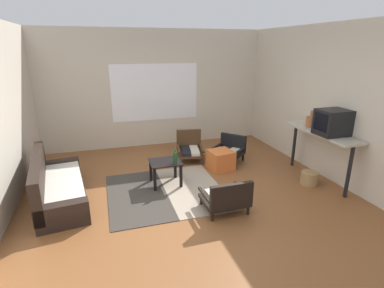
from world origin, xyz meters
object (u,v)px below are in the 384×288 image
(coffee_table, at_px, (165,167))
(armchair_by_window, at_px, (190,147))
(crt_television, at_px, (333,122))
(armchair_striped_foreground, at_px, (226,197))
(glass_bottle, at_px, (175,157))
(wicker_basket, at_px, (309,178))
(ottoman_orange, at_px, (221,160))
(console_shelf, at_px, (321,137))
(armchair_corner, at_px, (229,149))
(clay_vase, at_px, (311,121))
(couch, at_px, (56,187))

(coffee_table, bearing_deg, armchair_by_window, 54.69)
(crt_television, bearing_deg, armchair_striped_foreground, -170.48)
(glass_bottle, relative_size, wicker_basket, 0.85)
(glass_bottle, bearing_deg, crt_television, -15.91)
(ottoman_orange, relative_size, console_shelf, 0.29)
(armchair_corner, distance_m, clay_vase, 1.70)
(console_shelf, bearing_deg, armchair_by_window, 138.34)
(coffee_table, xyz_separation_m, crt_television, (2.65, -0.83, 0.79))
(couch, distance_m, glass_bottle, 1.92)
(armchair_by_window, height_order, ottoman_orange, armchair_by_window)
(armchair_by_window, height_order, armchair_striped_foreground, armchair_by_window)
(coffee_table, distance_m, clay_vase, 2.76)
(coffee_table, height_order, console_shelf, console_shelf)
(armchair_by_window, bearing_deg, couch, -155.71)
(armchair_by_window, bearing_deg, wicker_basket, -47.89)
(console_shelf, relative_size, crt_television, 3.07)
(couch, height_order, coffee_table, couch)
(armchair_by_window, xyz_separation_m, armchair_corner, (0.75, -0.38, 0.00))
(armchair_by_window, distance_m, crt_television, 2.82)
(armchair_striped_foreground, height_order, glass_bottle, glass_bottle)
(glass_bottle, height_order, wicker_basket, glass_bottle)
(armchair_corner, distance_m, crt_television, 2.09)
(glass_bottle, bearing_deg, armchair_by_window, 62.91)
(armchair_by_window, xyz_separation_m, ottoman_orange, (0.42, -0.71, -0.07))
(couch, relative_size, wicker_basket, 6.66)
(armchair_corner, bearing_deg, armchair_striped_foreground, -115.14)
(armchair_striped_foreground, xyz_separation_m, wicker_basket, (1.76, 0.42, -0.12))
(armchair_striped_foreground, distance_m, crt_television, 2.22)
(ottoman_orange, xyz_separation_m, glass_bottle, (-1.04, -0.48, 0.34))
(ottoman_orange, distance_m, clay_vase, 1.81)
(armchair_corner, bearing_deg, glass_bottle, -149.15)
(clay_vase, bearing_deg, console_shelf, -90.00)
(armchair_corner, bearing_deg, ottoman_orange, -134.57)
(coffee_table, xyz_separation_m, armchair_striped_foreground, (0.64, -1.17, -0.09))
(couch, relative_size, armchair_by_window, 2.70)
(couch, xyz_separation_m, armchair_corner, (3.26, 0.75, 0.03))
(armchair_corner, relative_size, clay_vase, 2.66)
(armchair_striped_foreground, relative_size, ottoman_orange, 1.47)
(coffee_table, height_order, crt_television, crt_television)
(coffee_table, relative_size, armchair_by_window, 0.73)
(armchair_corner, bearing_deg, couch, -166.99)
(armchair_striped_foreground, bearing_deg, console_shelf, 15.57)
(crt_television, xyz_separation_m, glass_bottle, (-2.50, 0.71, -0.59))
(coffee_table, height_order, armchair_by_window, armchair_by_window)
(crt_television, bearing_deg, ottoman_orange, 140.80)
(armchair_striped_foreground, bearing_deg, ottoman_orange, 70.38)
(coffee_table, bearing_deg, armchair_corner, 24.66)
(console_shelf, bearing_deg, ottoman_orange, 146.52)
(armchair_by_window, xyz_separation_m, armchair_striped_foreground, (-0.12, -2.24, -0.02))
(armchair_corner, height_order, glass_bottle, glass_bottle)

